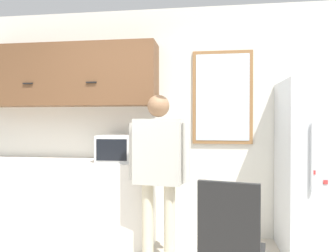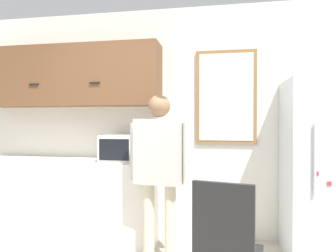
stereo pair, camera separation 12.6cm
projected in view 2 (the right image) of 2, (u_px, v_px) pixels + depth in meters
The scene contains 8 objects.
back_wall at pixel (167, 122), 3.62m from camera, with size 6.00×0.06×2.70m.
counter at pixel (68, 198), 3.52m from camera, with size 2.15×0.57×0.91m.
upper_cabinets at pixel (72, 77), 3.60m from camera, with size 2.15×0.38×0.72m.
microwave at pixel (124, 148), 3.38m from camera, with size 0.47×0.42×0.29m.
person at pixel (159, 160), 2.88m from camera, with size 0.60×0.28×1.61m.
refrigerator at pixel (327, 169), 2.95m from camera, with size 0.79×0.72×1.77m.
chair at pixel (226, 246), 1.99m from camera, with size 0.51×0.51×0.97m.
window at pixel (226, 97), 3.45m from camera, with size 0.69×0.05×1.08m.
Camera 2 is at (0.65, -1.60, 1.35)m, focal length 32.00 mm.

